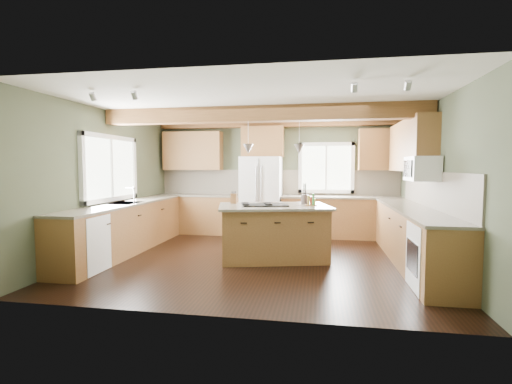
# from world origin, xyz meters

# --- Properties ---
(floor) EXTENTS (5.60, 5.60, 0.00)m
(floor) POSITION_xyz_m (0.00, 0.00, 0.00)
(floor) COLOR black
(floor) RESTS_ON ground
(ceiling) EXTENTS (5.60, 5.60, 0.00)m
(ceiling) POSITION_xyz_m (0.00, 0.00, 2.60)
(ceiling) COLOR silver
(ceiling) RESTS_ON wall_back
(wall_back) EXTENTS (5.60, 0.00, 5.60)m
(wall_back) POSITION_xyz_m (0.00, 2.50, 1.30)
(wall_back) COLOR #444A34
(wall_back) RESTS_ON ground
(wall_left) EXTENTS (0.00, 5.00, 5.00)m
(wall_left) POSITION_xyz_m (-2.80, 0.00, 1.30)
(wall_left) COLOR #444A34
(wall_left) RESTS_ON ground
(wall_right) EXTENTS (0.00, 5.00, 5.00)m
(wall_right) POSITION_xyz_m (2.80, 0.00, 1.30)
(wall_right) COLOR #444A34
(wall_right) RESTS_ON ground
(ceiling_beam) EXTENTS (5.55, 0.26, 0.26)m
(ceiling_beam) POSITION_xyz_m (0.00, 0.08, 2.47)
(ceiling_beam) COLOR brown
(ceiling_beam) RESTS_ON ceiling
(soffit_trim) EXTENTS (5.55, 0.20, 0.10)m
(soffit_trim) POSITION_xyz_m (0.00, 2.40, 2.54)
(soffit_trim) COLOR brown
(soffit_trim) RESTS_ON ceiling
(backsplash_back) EXTENTS (5.58, 0.03, 0.58)m
(backsplash_back) POSITION_xyz_m (0.00, 2.48, 1.21)
(backsplash_back) COLOR brown
(backsplash_back) RESTS_ON wall_back
(backsplash_right) EXTENTS (0.03, 3.70, 0.58)m
(backsplash_right) POSITION_xyz_m (2.78, 0.05, 1.21)
(backsplash_right) COLOR brown
(backsplash_right) RESTS_ON wall_right
(base_cab_back_left) EXTENTS (2.02, 0.60, 0.88)m
(base_cab_back_left) POSITION_xyz_m (-1.79, 2.20, 0.44)
(base_cab_back_left) COLOR brown
(base_cab_back_left) RESTS_ON floor
(counter_back_left) EXTENTS (2.06, 0.64, 0.04)m
(counter_back_left) POSITION_xyz_m (-1.79, 2.20, 0.90)
(counter_back_left) COLOR #453E33
(counter_back_left) RESTS_ON base_cab_back_left
(base_cab_back_right) EXTENTS (2.62, 0.60, 0.88)m
(base_cab_back_right) POSITION_xyz_m (1.49, 2.20, 0.44)
(base_cab_back_right) COLOR brown
(base_cab_back_right) RESTS_ON floor
(counter_back_right) EXTENTS (2.66, 0.64, 0.04)m
(counter_back_right) POSITION_xyz_m (1.49, 2.20, 0.90)
(counter_back_right) COLOR #453E33
(counter_back_right) RESTS_ON base_cab_back_right
(base_cab_left) EXTENTS (0.60, 3.70, 0.88)m
(base_cab_left) POSITION_xyz_m (-2.50, 0.05, 0.44)
(base_cab_left) COLOR brown
(base_cab_left) RESTS_ON floor
(counter_left) EXTENTS (0.64, 3.74, 0.04)m
(counter_left) POSITION_xyz_m (-2.50, 0.05, 0.90)
(counter_left) COLOR #453E33
(counter_left) RESTS_ON base_cab_left
(base_cab_right) EXTENTS (0.60, 3.70, 0.88)m
(base_cab_right) POSITION_xyz_m (2.50, 0.05, 0.44)
(base_cab_right) COLOR brown
(base_cab_right) RESTS_ON floor
(counter_right) EXTENTS (0.64, 3.74, 0.04)m
(counter_right) POSITION_xyz_m (2.50, 0.05, 0.90)
(counter_right) COLOR #453E33
(counter_right) RESTS_ON base_cab_right
(upper_cab_back_left) EXTENTS (1.40, 0.35, 0.90)m
(upper_cab_back_left) POSITION_xyz_m (-1.99, 2.33, 1.95)
(upper_cab_back_left) COLOR brown
(upper_cab_back_left) RESTS_ON wall_back
(upper_cab_over_fridge) EXTENTS (0.96, 0.35, 0.70)m
(upper_cab_over_fridge) POSITION_xyz_m (-0.30, 2.33, 2.15)
(upper_cab_over_fridge) COLOR brown
(upper_cab_over_fridge) RESTS_ON wall_back
(upper_cab_right) EXTENTS (0.35, 2.20, 0.90)m
(upper_cab_right) POSITION_xyz_m (2.62, 0.90, 1.95)
(upper_cab_right) COLOR brown
(upper_cab_right) RESTS_ON wall_right
(upper_cab_back_corner) EXTENTS (0.90, 0.35, 0.90)m
(upper_cab_back_corner) POSITION_xyz_m (2.30, 2.33, 1.95)
(upper_cab_back_corner) COLOR brown
(upper_cab_back_corner) RESTS_ON wall_back
(window_left) EXTENTS (0.04, 1.60, 1.05)m
(window_left) POSITION_xyz_m (-2.78, 0.05, 1.55)
(window_left) COLOR white
(window_left) RESTS_ON wall_left
(window_back) EXTENTS (1.10, 0.04, 1.00)m
(window_back) POSITION_xyz_m (1.15, 2.48, 1.55)
(window_back) COLOR white
(window_back) RESTS_ON wall_back
(sink) EXTENTS (0.50, 0.65, 0.03)m
(sink) POSITION_xyz_m (-2.50, 0.05, 0.91)
(sink) COLOR #262628
(sink) RESTS_ON counter_left
(faucet) EXTENTS (0.02, 0.02, 0.28)m
(faucet) POSITION_xyz_m (-2.32, 0.05, 1.05)
(faucet) COLOR #B2B2B7
(faucet) RESTS_ON sink
(dishwasher) EXTENTS (0.60, 0.60, 0.84)m
(dishwasher) POSITION_xyz_m (-2.49, -1.25, 0.43)
(dishwasher) COLOR white
(dishwasher) RESTS_ON floor
(oven) EXTENTS (0.60, 0.72, 0.84)m
(oven) POSITION_xyz_m (2.49, -1.25, 0.43)
(oven) COLOR white
(oven) RESTS_ON floor
(microwave) EXTENTS (0.40, 0.70, 0.38)m
(microwave) POSITION_xyz_m (2.58, -0.05, 1.55)
(microwave) COLOR white
(microwave) RESTS_ON wall_right
(pendant_left) EXTENTS (0.18, 0.18, 0.16)m
(pendant_left) POSITION_xyz_m (-0.19, -0.03, 1.88)
(pendant_left) COLOR #B2B2B7
(pendant_left) RESTS_ON ceiling
(pendant_right) EXTENTS (0.18, 0.18, 0.16)m
(pendant_right) POSITION_xyz_m (0.66, 0.18, 1.88)
(pendant_right) COLOR #B2B2B7
(pendant_right) RESTS_ON ceiling
(refrigerator) EXTENTS (0.90, 0.74, 1.80)m
(refrigerator) POSITION_xyz_m (-0.30, 2.12, 0.90)
(refrigerator) COLOR white
(refrigerator) RESTS_ON floor
(island) EXTENTS (1.94, 1.44, 0.88)m
(island) POSITION_xyz_m (0.24, 0.08, 0.44)
(island) COLOR brown
(island) RESTS_ON floor
(island_top) EXTENTS (2.08, 1.58, 0.04)m
(island_top) POSITION_xyz_m (0.24, 0.08, 0.90)
(island_top) COLOR #453E33
(island_top) RESTS_ON island
(cooktop) EXTENTS (0.85, 0.66, 0.02)m
(cooktop) POSITION_xyz_m (0.10, 0.04, 0.93)
(cooktop) COLOR black
(cooktop) RESTS_ON island_top
(knife_block) EXTENTS (0.11, 0.09, 0.18)m
(knife_block) POSITION_xyz_m (-0.50, 0.25, 1.01)
(knife_block) COLOR brown
(knife_block) RESTS_ON island_top
(utensil_crock) EXTENTS (0.14, 0.14, 0.17)m
(utensil_crock) POSITION_xyz_m (0.75, 0.44, 1.00)
(utensil_crock) COLOR #3A332F
(utensil_crock) RESTS_ON island_top
(bottle_tray) EXTENTS (0.27, 0.27, 0.20)m
(bottle_tray) POSITION_xyz_m (0.87, 0.12, 1.02)
(bottle_tray) COLOR brown
(bottle_tray) RESTS_ON island_top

